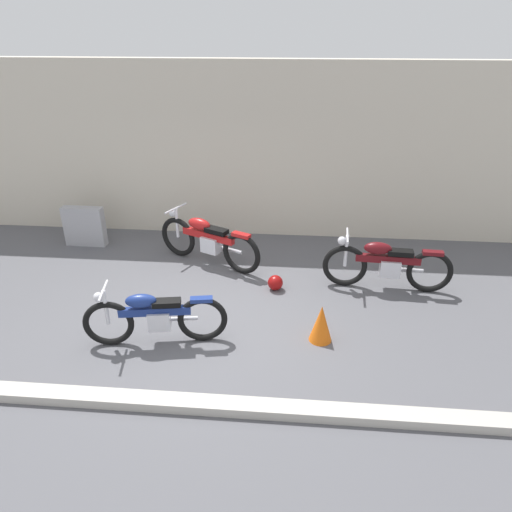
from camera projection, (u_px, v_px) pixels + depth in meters
name	position (u px, v px, depth m)	size (l,w,h in m)	color
ground_plane	(201.00, 325.00, 7.02)	(40.00, 40.00, 0.00)	#56565B
building_wall	(231.00, 151.00, 9.44)	(18.00, 0.30, 3.40)	beige
curb_strip	(174.00, 403.00, 5.52)	(18.00, 0.24, 0.12)	#B7B2A8
stone_marker	(85.00, 226.00, 9.38)	(0.80, 0.20, 0.78)	#9E9EA3
helmet	(275.00, 283.00, 7.90)	(0.25, 0.25, 0.25)	maroon
traffic_cone	(321.00, 323.00, 6.59)	(0.32, 0.32, 0.55)	orange
motorcycle_blue	(154.00, 317.00, 6.47)	(1.94, 0.61, 0.87)	black
motorcycle_maroon	(386.00, 264.00, 7.80)	(2.09, 0.58, 0.94)	black
motorcycle_red	(208.00, 240.00, 8.60)	(1.98, 1.09, 0.97)	black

